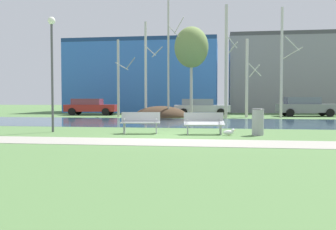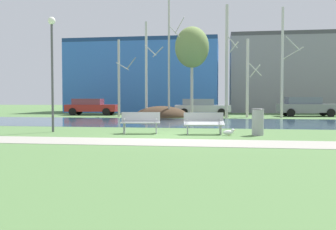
{
  "view_description": "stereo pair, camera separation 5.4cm",
  "coord_description": "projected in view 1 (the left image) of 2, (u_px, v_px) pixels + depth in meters",
  "views": [
    {
      "loc": [
        1.94,
        -13.99,
        1.41
      ],
      "look_at": [
        -0.29,
        1.72,
        0.73
      ],
      "focal_mm": 39.65,
      "sensor_mm": 36.0,
      "label": 1
    },
    {
      "loc": [
        2.0,
        -13.98,
        1.41
      ],
      "look_at": [
        -0.29,
        1.72,
        0.73
      ],
      "focal_mm": 39.65,
      "sensor_mm": 36.0,
      "label": 2
    }
  ],
  "objects": [
    {
      "name": "birch_center_right",
      "position": [
        226.0,
        61.0,
        27.56
      ],
      "size": [
        0.97,
        1.64,
        8.4
      ],
      "color": "beige",
      "rests_on": "ground"
    },
    {
      "name": "birch_far_left",
      "position": [
        119.0,
        77.0,
        29.53
      ],
      "size": [
        1.52,
        2.26,
        6.13
      ],
      "color": "#BCB7A8",
      "rests_on": "ground"
    },
    {
      "name": "streetlamp",
      "position": [
        52.0,
        54.0,
        15.74
      ],
      "size": [
        0.32,
        0.32,
        4.89
      ],
      "color": "#4C4C51",
      "rests_on": "ground"
    },
    {
      "name": "ground_plane",
      "position": [
        190.0,
        121.0,
        24.06
      ],
      "size": [
        120.0,
        120.0,
        0.0
      ],
      "primitive_type": "plane",
      "color": "#4C703D"
    },
    {
      "name": "building_grey_warehouse",
      "position": [
        315.0,
        74.0,
        39.09
      ],
      "size": [
        17.91,
        6.18,
        8.14
      ],
      "color": "gray",
      "rests_on": "ground"
    },
    {
      "name": "river_band",
      "position": [
        188.0,
        122.0,
        22.45
      ],
      "size": [
        80.0,
        8.94,
        0.01
      ],
      "primitive_type": "cube",
      "color": "#2D475B",
      "rests_on": "ground"
    },
    {
      "name": "parked_hatch_third_grey",
      "position": [
        305.0,
        106.0,
        30.18
      ],
      "size": [
        4.8,
        2.22,
        1.57
      ],
      "color": "slate",
      "rests_on": "ground"
    },
    {
      "name": "parked_sedan_second_silver",
      "position": [
        201.0,
        107.0,
        31.45
      ],
      "size": [
        4.76,
        2.36,
        1.42
      ],
      "color": "#B2B5BC",
      "rests_on": "ground"
    },
    {
      "name": "building_blue_store",
      "position": [
        145.0,
        77.0,
        40.94
      ],
      "size": [
        15.87,
        7.96,
        7.65
      ],
      "color": "#3870C6",
      "rests_on": "ground"
    },
    {
      "name": "birch_center_left",
      "position": [
        169.0,
        58.0,
        27.79
      ],
      "size": [
        1.28,
        2.36,
        8.81
      ],
      "color": "#BCB7A8",
      "rests_on": "ground"
    },
    {
      "name": "trash_bin",
      "position": [
        258.0,
        121.0,
        14.43
      ],
      "size": [
        0.48,
        0.48,
        1.04
      ],
      "color": "#999B9E",
      "rests_on": "ground"
    },
    {
      "name": "birch_far_right",
      "position": [
        282.0,
        62.0,
        27.48
      ],
      "size": [
        1.57,
        2.73,
        8.19
      ],
      "color": "beige",
      "rests_on": "ground"
    },
    {
      "name": "bench_left",
      "position": [
        140.0,
        122.0,
        15.17
      ],
      "size": [
        1.66,
        0.76,
        0.87
      ],
      "color": "#9EA0A3",
      "rests_on": "ground"
    },
    {
      "name": "birch_left",
      "position": [
        146.0,
        69.0,
        28.53
      ],
      "size": [
        1.46,
        2.18,
        7.34
      ],
      "color": "beige",
      "rests_on": "ground"
    },
    {
      "name": "birch_center",
      "position": [
        191.0,
        48.0,
        27.89
      ],
      "size": [
        2.56,
        2.56,
        6.85
      ],
      "color": "#BCB7A8",
      "rests_on": "ground"
    },
    {
      "name": "birch_right",
      "position": [
        247.0,
        78.0,
        28.51
      ],
      "size": [
        1.2,
        2.01,
        6.03
      ],
      "color": "beige",
      "rests_on": "ground"
    },
    {
      "name": "parked_van_nearest_red",
      "position": [
        90.0,
        106.0,
        32.64
      ],
      "size": [
        4.58,
        2.23,
        1.44
      ],
      "color": "maroon",
      "rests_on": "ground"
    },
    {
      "name": "bench_right",
      "position": [
        204.0,
        123.0,
        14.8
      ],
      "size": [
        1.66,
        0.76,
        0.87
      ],
      "color": "#9EA0A3",
      "rests_on": "ground"
    },
    {
      "name": "paved_path_strip",
      "position": [
        160.0,
        142.0,
        12.1
      ],
      "size": [
        60.0,
        2.03,
        0.01
      ],
      "primitive_type": "cube",
      "color": "gray",
      "rests_on": "ground"
    },
    {
      "name": "soil_mound",
      "position": [
        161.0,
        117.0,
        28.89
      ],
      "size": [
        4.25,
        3.19,
        1.74
      ],
      "primitive_type": "ellipsoid",
      "color": "#423021",
      "rests_on": "ground"
    },
    {
      "name": "seagull",
      "position": [
        229.0,
        132.0,
        14.31
      ],
      "size": [
        0.48,
        0.18,
        0.27
      ],
      "color": "white",
      "rests_on": "ground"
    }
  ]
}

